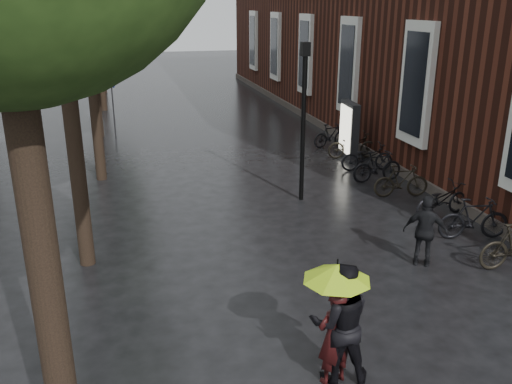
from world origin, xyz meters
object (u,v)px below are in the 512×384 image
object	(u,v)px
person_burgundy	(334,337)
lamp_post	(304,108)
ad_lightbox	(349,130)
person_black	(340,323)
pedestrian_walking	(425,231)
parked_bicycles	(397,175)

from	to	relation	value
person_burgundy	lamp_post	world-z (taller)	lamp_post
ad_lightbox	person_black	bearing A→B (deg)	-109.03
pedestrian_walking	person_burgundy	bearing A→B (deg)	75.42
pedestrian_walking	ad_lightbox	world-z (taller)	ad_lightbox
person_burgundy	ad_lightbox	world-z (taller)	ad_lightbox
person_burgundy	person_black	size ratio (longest dim) A/B	0.81
pedestrian_walking	lamp_post	distance (m)	5.01
ad_lightbox	lamp_post	world-z (taller)	lamp_post
pedestrian_walking	lamp_post	world-z (taller)	lamp_post
pedestrian_walking	ad_lightbox	size ratio (longest dim) A/B	0.77
pedestrian_walking	parked_bicycles	bearing A→B (deg)	-79.24
person_burgundy	pedestrian_walking	bearing A→B (deg)	-149.71
person_black	parked_bicycles	bearing A→B (deg)	-112.02
pedestrian_walking	lamp_post	size ratio (longest dim) A/B	0.36
ad_lightbox	lamp_post	xyz separation A→B (m)	(-3.01, -3.71, 1.61)
parked_bicycles	person_black	bearing A→B (deg)	-123.41
ad_lightbox	parked_bicycles	bearing A→B (deg)	-85.05
person_black	lamp_post	xyz separation A→B (m)	(1.96, 7.46, 1.69)
person_black	lamp_post	bearing A→B (deg)	-93.34
person_black	pedestrian_walking	size ratio (longest dim) A/B	1.20
person_black	parked_bicycles	xyz separation A→B (m)	(4.97, 7.54, -0.45)
person_burgundy	parked_bicycles	distance (m)	9.15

